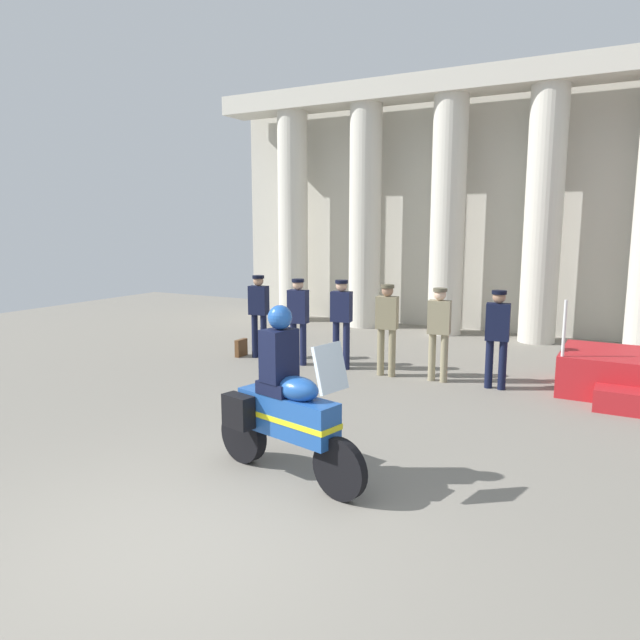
% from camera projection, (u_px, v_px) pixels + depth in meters
% --- Properties ---
extents(ground_plane, '(28.00, 28.00, 0.00)m').
position_uv_depth(ground_plane, '(184.00, 539.00, 5.17)').
color(ground_plane, gray).
extents(colonnade_backdrop, '(12.91, 1.69, 6.38)m').
position_uv_depth(colonnade_backdrop, '(454.00, 196.00, 14.74)').
color(colonnade_backdrop, beige).
rests_on(colonnade_backdrop, ground_plane).
extents(officer_in_row_0, '(0.41, 0.27, 1.71)m').
position_uv_depth(officer_in_row_0, '(259.00, 310.00, 11.97)').
color(officer_in_row_0, black).
rests_on(officer_in_row_0, ground_plane).
extents(officer_in_row_1, '(0.41, 0.27, 1.69)m').
position_uv_depth(officer_in_row_1, '(298.00, 315.00, 11.41)').
color(officer_in_row_1, '#141938').
rests_on(officer_in_row_1, ground_plane).
extents(officer_in_row_2, '(0.41, 0.27, 1.70)m').
position_uv_depth(officer_in_row_2, '(341.00, 317.00, 11.08)').
color(officer_in_row_2, '#141938').
rests_on(officer_in_row_2, ground_plane).
extents(officer_in_row_3, '(0.41, 0.27, 1.67)m').
position_uv_depth(officer_in_row_3, '(387.00, 322.00, 10.56)').
color(officer_in_row_3, '#847A5B').
rests_on(officer_in_row_3, ground_plane).
extents(officer_in_row_4, '(0.41, 0.27, 1.65)m').
position_uv_depth(officer_in_row_4, '(439.00, 327.00, 10.19)').
color(officer_in_row_4, gray).
rests_on(officer_in_row_4, ground_plane).
extents(officer_in_row_5, '(0.41, 0.27, 1.66)m').
position_uv_depth(officer_in_row_5, '(497.00, 331.00, 9.72)').
color(officer_in_row_5, black).
rests_on(officer_in_row_5, ground_plane).
extents(motorcycle_with_rider, '(2.06, 0.84, 1.90)m').
position_uv_depth(motorcycle_with_rider, '(283.00, 407.00, 6.30)').
color(motorcycle_with_rider, black).
rests_on(motorcycle_with_rider, ground_plane).
extents(briefcase_on_ground, '(0.10, 0.32, 0.36)m').
position_uv_depth(briefcase_on_ground, '(241.00, 348.00, 12.27)').
color(briefcase_on_ground, brown).
rests_on(briefcase_on_ground, ground_plane).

